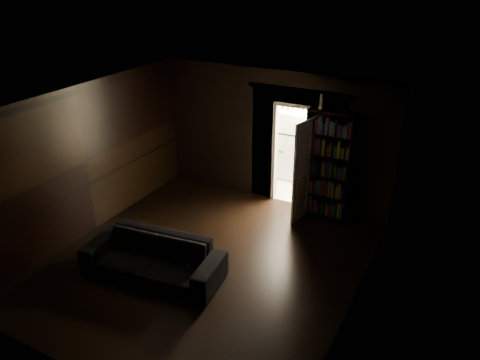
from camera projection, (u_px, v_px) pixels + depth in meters
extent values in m
plane|color=black|center=(206.00, 263.00, 8.04)|extent=(5.50, 5.50, 0.00)
cube|color=black|center=(224.00, 128.00, 10.20)|extent=(2.55, 0.10, 2.80)
cube|color=black|center=(357.00, 151.00, 8.95)|extent=(1.55, 0.10, 2.80)
cube|color=black|center=(300.00, 90.00, 9.02)|extent=(0.90, 0.10, 0.70)
cube|color=black|center=(87.00, 161.00, 8.50)|extent=(0.02, 5.50, 2.80)
cube|color=black|center=(358.00, 229.00, 6.38)|extent=(0.02, 5.50, 2.80)
cube|color=black|center=(73.00, 287.00, 5.25)|extent=(5.00, 0.02, 2.80)
cube|color=beige|center=(200.00, 105.00, 6.84)|extent=(5.00, 5.50, 0.02)
cube|color=white|center=(296.00, 158.00, 9.57)|extent=(1.04, 0.06, 2.17)
cube|color=beige|center=(308.00, 188.00, 10.77)|extent=(2.20, 1.80, 0.10)
cube|color=beige|center=(324.00, 126.00, 10.91)|extent=(2.20, 0.10, 2.40)
cube|color=beige|center=(268.00, 130.00, 10.67)|extent=(0.10, 1.60, 2.40)
cube|color=beige|center=(359.00, 145.00, 9.79)|extent=(0.10, 1.60, 2.40)
cube|color=beige|center=(315.00, 81.00, 9.69)|extent=(2.20, 1.80, 0.10)
cube|color=#B76276|center=(327.00, 83.00, 10.42)|extent=(2.00, 0.04, 0.26)
imported|color=black|center=(153.00, 252.00, 7.56)|extent=(2.39, 1.25, 0.88)
cube|color=black|center=(328.00, 166.00, 9.08)|extent=(0.90, 0.33, 2.20)
cube|color=white|center=(294.00, 144.00, 10.93)|extent=(0.90, 0.85, 1.65)
cube|color=white|center=(306.00, 170.00, 9.07)|extent=(0.22, 0.84, 2.05)
cube|color=white|center=(321.00, 101.00, 8.68)|extent=(0.11, 0.11, 0.28)
cube|color=black|center=(293.00, 105.00, 10.46)|extent=(0.60, 0.17, 0.24)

